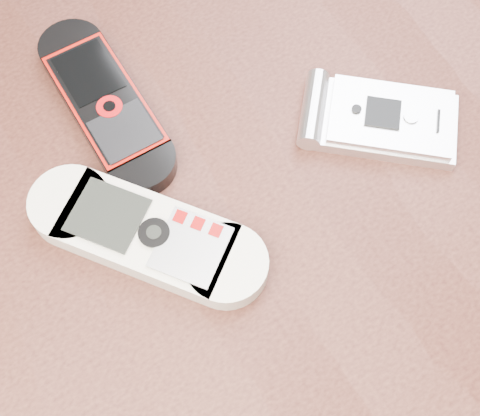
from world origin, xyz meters
The scene contains 5 objects.
ground centered at (0.00, 0.00, 0.00)m, with size 4.00×4.00×0.00m, color #472B19.
table centered at (0.00, 0.00, 0.64)m, with size 1.20×0.80×0.75m.
nokia_white centered at (-0.06, 0.02, 0.76)m, with size 0.06×0.17×0.02m, color silver.
nokia_black_red centered at (-0.03, 0.13, 0.76)m, with size 0.05×0.17×0.02m, color black.
motorola_razr centered at (0.14, 0.00, 0.76)m, with size 0.06×0.12×0.02m, color silver.
Camera 1 is at (-0.10, -0.16, 1.18)m, focal length 50.00 mm.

